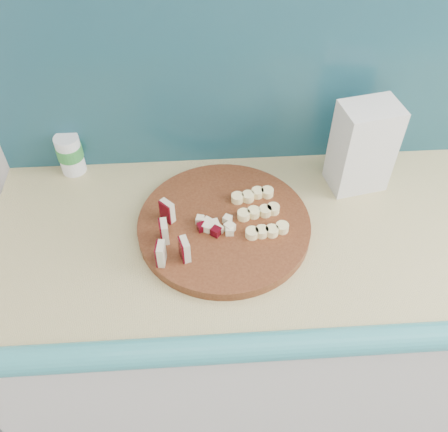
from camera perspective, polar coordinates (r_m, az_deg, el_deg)
name	(u,v)px	position (r m, az deg, el deg)	size (l,w,h in m)	color
kitchen_counter	(394,321)	(1.67, 18.82, -11.28)	(2.20, 0.63, 0.91)	silver
backsplash	(430,70)	(1.38, 22.52, 15.15)	(2.20, 0.02, 0.50)	teal
cutting_board	(224,225)	(1.20, 0.00, -1.07)	(0.42, 0.42, 0.03)	#421C0E
apple_wedges	(169,236)	(1.13, -6.32, -2.27)	(0.08, 0.17, 0.06)	beige
apple_chunks	(213,221)	(1.18, -1.21, -0.57)	(0.07, 0.07, 0.02)	#F4E7C3
banana_slices	(260,212)	(1.20, 4.13, 0.42)	(0.13, 0.17, 0.02)	#FCE89A
flour_bag	(363,147)	(1.29, 15.56, 7.59)	(0.14, 0.10, 0.24)	silver
canister	(70,154)	(1.38, -17.18, 6.83)	(0.07, 0.07, 0.11)	white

